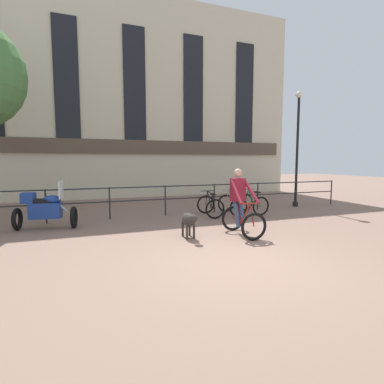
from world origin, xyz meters
TOP-DOWN VIEW (x-y plane):
  - ground_plane at (0.00, 0.00)m, footprint 60.00×60.00m
  - canal_railing at (-0.00, 5.20)m, footprint 15.05×0.05m
  - building_facade at (-0.00, 10.99)m, footprint 18.00×0.72m
  - cyclist_with_bike at (1.10, 1.94)m, footprint 0.72×1.19m
  - dog at (-0.29, 2.03)m, footprint 0.30×0.94m
  - parked_motorcycle at (-3.70, 4.37)m, footprint 1.68×0.89m
  - parked_bicycle_near_lamp at (1.42, 4.54)m, footprint 0.78×1.18m
  - parked_bicycle_mid_left at (2.27, 4.54)m, footprint 0.73×1.15m
  - parked_bicycle_mid_right at (3.12, 4.54)m, footprint 0.67×1.12m
  - street_lamp at (5.67, 5.30)m, footprint 0.28×0.28m

SIDE VIEW (x-z plane):
  - ground_plane at x=0.00m, z-range 0.00..0.00m
  - parked_bicycle_near_lamp at x=1.42m, z-range -0.07..0.79m
  - parked_bicycle_mid_left at x=2.27m, z-range -0.07..0.79m
  - parked_bicycle_mid_right at x=3.12m, z-range -0.07..0.79m
  - dog at x=-0.29m, z-range 0.13..0.77m
  - parked_motorcycle at x=-3.70m, z-range -0.11..1.24m
  - canal_railing at x=0.00m, z-range 0.18..1.23m
  - cyclist_with_bike at x=1.10m, z-range -0.09..1.61m
  - street_lamp at x=5.67m, z-range 0.28..4.97m
  - building_facade at x=0.00m, z-range -0.02..10.22m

